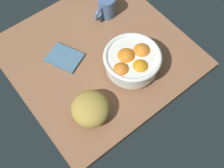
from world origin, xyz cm
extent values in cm
cube|color=#8E5E40|center=(0.00, 0.00, -1.50)|extent=(66.27, 67.51, 3.00)
cylinder|color=white|center=(-13.94, -5.23, 1.05)|extent=(8.76, 8.76, 2.10)
cylinder|color=white|center=(-13.94, -5.23, 5.38)|extent=(19.61, 19.61, 6.55)
torus|color=white|center=(-13.94, -5.23, 8.65)|extent=(21.21, 21.21, 1.60)
sphere|color=orange|center=(-12.10, -3.86, 6.98)|extent=(7.30, 7.30, 7.30)
sphere|color=orange|center=(-13.85, -9.73, 6.94)|extent=(7.09, 7.09, 7.09)
sphere|color=orange|center=(-18.60, -4.92, 6.86)|extent=(6.62, 6.62, 6.62)
sphere|color=orange|center=(-15.37, 1.14, 6.86)|extent=(6.64, 6.64, 6.64)
ellipsoid|color=#B0923F|center=(-19.15, 17.54, 4.34)|extent=(17.75, 17.48, 8.68)
cube|color=#49728D|center=(6.06, 11.86, 0.57)|extent=(15.61, 14.07, 1.15)
cylinder|color=#4B6C98|center=(13.78, -15.12, 4.53)|extent=(7.22, 7.22, 9.06)
torus|color=#4B6C98|center=(12.49, -10.49, 4.53)|extent=(2.85, 6.36, 6.27)
camera|label=1|loc=(-53.38, 35.42, 91.71)|focal=44.94mm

